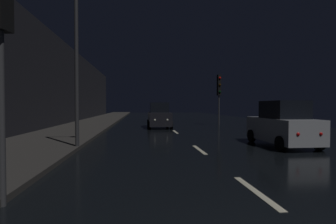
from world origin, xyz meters
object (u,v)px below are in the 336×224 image
traffic_light_far_right (219,89)px  streetlamp_overhead (88,39)px  car_approaching_headlights (159,116)px  car_parked_right_near (282,125)px

traffic_light_far_right → streetlamp_overhead: 15.72m
streetlamp_overhead → traffic_light_far_right: bearing=53.3°
streetlamp_overhead → car_approaching_headlights: bearing=70.8°
streetlamp_overhead → car_parked_right_near: (8.57, 0.21, -3.64)m
traffic_light_far_right → streetlamp_overhead: bearing=-44.5°
streetlamp_overhead → car_approaching_headlights: (3.69, 10.60, -3.63)m
streetlamp_overhead → car_parked_right_near: bearing=1.4°
car_approaching_headlights → car_parked_right_near: (4.88, -10.40, -0.01)m
traffic_light_far_right → car_approaching_headlights: (-5.69, -1.95, -2.43)m
streetlamp_overhead → car_parked_right_near: streetlamp_overhead is taller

